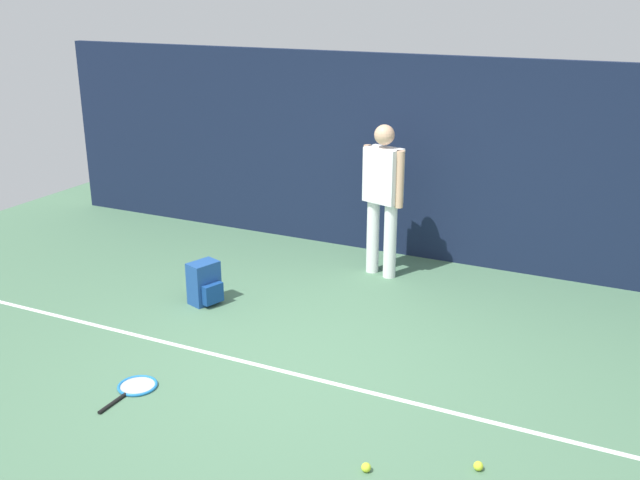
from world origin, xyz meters
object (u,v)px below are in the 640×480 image
(tennis_player, at_px, (383,192))
(tennis_racket, at_px, (135,387))
(tennis_ball_near_player, at_px, (478,466))
(tennis_ball_by_fence, at_px, (366,467))
(backpack, at_px, (205,284))

(tennis_player, xyz_separation_m, tennis_racket, (-0.88, -3.20, -0.95))
(tennis_ball_near_player, xyz_separation_m, tennis_ball_by_fence, (-0.67, -0.34, 0.00))
(tennis_player, relative_size, tennis_ball_by_fence, 25.76)
(tennis_racket, height_order, tennis_ball_near_player, tennis_ball_near_player)
(tennis_player, relative_size, tennis_ball_near_player, 25.76)
(tennis_ball_by_fence, bearing_deg, tennis_ball_near_player, 26.86)
(tennis_player, height_order, tennis_ball_near_player, tennis_player)
(backpack, bearing_deg, tennis_player, -22.62)
(tennis_racket, bearing_deg, tennis_ball_near_player, -86.16)
(tennis_player, distance_m, tennis_racket, 3.46)
(tennis_racket, bearing_deg, tennis_player, -14.79)
(tennis_player, bearing_deg, tennis_ball_by_fence, 125.75)
(tennis_player, bearing_deg, tennis_ball_near_player, 137.83)
(tennis_ball_near_player, height_order, tennis_ball_by_fence, same)
(tennis_ball_near_player, relative_size, tennis_ball_by_fence, 1.00)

